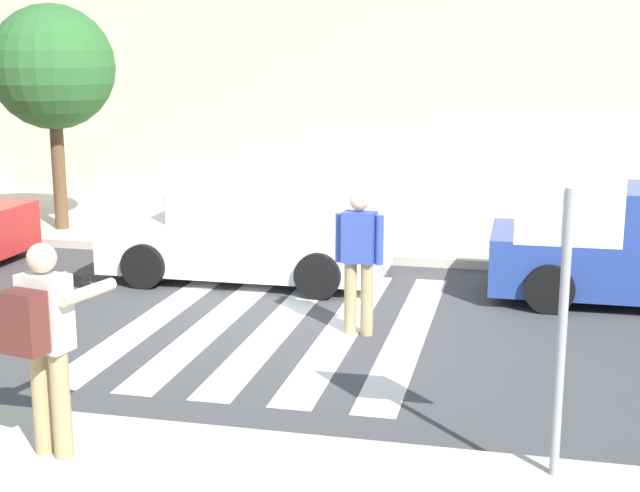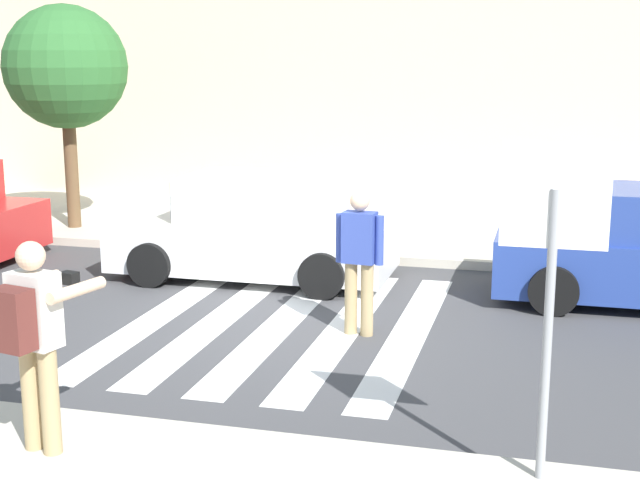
% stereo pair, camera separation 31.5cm
% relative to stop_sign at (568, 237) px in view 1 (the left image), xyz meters
% --- Properties ---
extents(ground_plane, '(120.00, 120.00, 0.00)m').
position_rel_stop_sign_xyz_m(ground_plane, '(-3.18, 3.47, -1.98)').
color(ground_plane, '#424244').
extents(sidewalk_far, '(60.00, 4.80, 0.14)m').
position_rel_stop_sign_xyz_m(sidewalk_far, '(-3.18, 9.47, -1.91)').
color(sidewalk_far, beige).
rests_on(sidewalk_far, ground).
extents(building_facade_far, '(56.00, 4.00, 5.45)m').
position_rel_stop_sign_xyz_m(building_facade_far, '(-3.18, 13.87, 0.74)').
color(building_facade_far, beige).
rests_on(building_facade_far, ground).
extents(crosswalk_stripe_0, '(0.44, 5.20, 0.01)m').
position_rel_stop_sign_xyz_m(crosswalk_stripe_0, '(-4.78, 3.67, -1.98)').
color(crosswalk_stripe_0, silver).
rests_on(crosswalk_stripe_0, ground).
extents(crosswalk_stripe_1, '(0.44, 5.20, 0.01)m').
position_rel_stop_sign_xyz_m(crosswalk_stripe_1, '(-3.98, 3.67, -1.98)').
color(crosswalk_stripe_1, silver).
rests_on(crosswalk_stripe_1, ground).
extents(crosswalk_stripe_2, '(0.44, 5.20, 0.01)m').
position_rel_stop_sign_xyz_m(crosswalk_stripe_2, '(-3.18, 3.67, -1.98)').
color(crosswalk_stripe_2, silver).
rests_on(crosswalk_stripe_2, ground).
extents(crosswalk_stripe_3, '(0.44, 5.20, 0.01)m').
position_rel_stop_sign_xyz_m(crosswalk_stripe_3, '(-2.38, 3.67, -1.98)').
color(crosswalk_stripe_3, silver).
rests_on(crosswalk_stripe_3, ground).
extents(crosswalk_stripe_4, '(0.44, 5.20, 0.01)m').
position_rel_stop_sign_xyz_m(crosswalk_stripe_4, '(-1.58, 3.67, -1.98)').
color(crosswalk_stripe_4, silver).
rests_on(crosswalk_stripe_4, ground).
extents(stop_sign, '(0.76, 0.08, 2.53)m').
position_rel_stop_sign_xyz_m(stop_sign, '(0.00, 0.00, 0.00)').
color(stop_sign, gray).
rests_on(stop_sign, sidewalk_near).
extents(photographer_with_backpack, '(0.70, 0.92, 1.72)m').
position_rel_stop_sign_xyz_m(photographer_with_backpack, '(-3.89, -0.58, -0.81)').
color(photographer_with_backpack, tan).
rests_on(photographer_with_backpack, sidewalk_near).
extents(pedestrian_crossing, '(0.58, 0.27, 1.72)m').
position_rel_stop_sign_xyz_m(pedestrian_crossing, '(-2.16, 3.49, -1.01)').
color(pedestrian_crossing, tan).
rests_on(pedestrian_crossing, ground).
extents(parked_car_white, '(4.10, 1.92, 1.55)m').
position_rel_stop_sign_xyz_m(parked_car_white, '(-4.22, 5.77, -1.26)').
color(parked_car_white, white).
rests_on(parked_car_white, ground).
extents(street_tree_west, '(2.20, 2.20, 4.00)m').
position_rel_stop_sign_xyz_m(street_tree_west, '(-8.53, 8.04, 1.04)').
color(street_tree_west, brown).
rests_on(street_tree_west, sidewalk_far).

